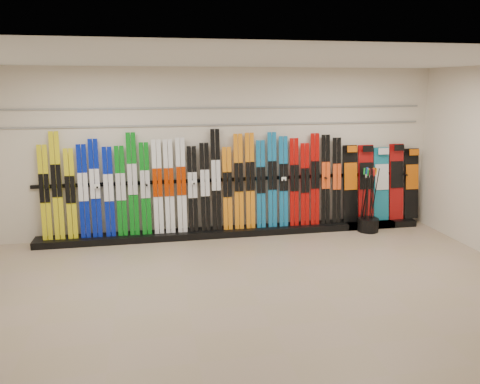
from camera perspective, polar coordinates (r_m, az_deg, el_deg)
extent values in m
plane|color=tan|center=(6.53, 1.33, -11.43)|extent=(8.00, 8.00, 0.00)
plane|color=beige|center=(8.49, -2.23, 4.85)|extent=(8.00, 0.00, 8.00)
plane|color=silver|center=(5.96, 1.48, 15.88)|extent=(8.00, 8.00, 0.00)
cube|color=black|center=(8.64, -0.44, -4.81)|extent=(8.00, 0.40, 0.12)
cube|color=gold|center=(8.50, -22.71, -0.10)|extent=(0.17, 0.18, 1.61)
cube|color=gold|center=(8.45, -21.43, 0.68)|extent=(0.17, 0.21, 1.82)
cube|color=gold|center=(8.43, -19.95, -0.22)|extent=(0.17, 0.18, 1.54)
cube|color=#071996|center=(8.39, -18.55, 0.05)|extent=(0.17, 0.18, 1.60)
cube|color=#071996|center=(8.36, -17.24, 0.41)|extent=(0.17, 0.19, 1.69)
cube|color=#071996|center=(8.35, -15.70, 0.00)|extent=(0.17, 0.18, 1.55)
cube|color=#0A7115|center=(8.33, -14.31, 0.10)|extent=(0.17, 0.18, 1.56)
cube|color=#0A7115|center=(8.31, -12.95, 0.92)|extent=(0.17, 0.20, 1.78)
cube|color=#0A7115|center=(8.31, -11.46, 0.39)|extent=(0.17, 0.18, 1.61)
cube|color=silver|center=(8.31, -10.01, 0.59)|extent=(0.17, 0.19, 1.65)
cube|color=silver|center=(8.32, -8.64, 0.65)|extent=(0.17, 0.19, 1.65)
cube|color=silver|center=(8.33, -7.16, 0.79)|extent=(0.17, 0.19, 1.67)
cube|color=black|center=(8.35, -5.80, 0.34)|extent=(0.17, 0.17, 1.52)
cube|color=black|center=(8.37, -4.29, 0.58)|extent=(0.17, 0.18, 1.58)
cube|color=black|center=(8.38, -2.94, 1.45)|extent=(0.17, 0.20, 1.81)
cube|color=orange|center=(8.43, -1.55, 0.41)|extent=(0.17, 0.17, 1.49)
cube|color=orange|center=(8.45, -0.16, 1.25)|extent=(0.17, 0.20, 1.72)
cube|color=orange|center=(8.49, 1.24, 1.35)|extent=(0.17, 0.20, 1.74)
cube|color=#12649A|center=(8.54, 2.56, 0.94)|extent=(0.17, 0.18, 1.60)
cube|color=#12649A|center=(8.59, 3.95, 1.46)|extent=(0.17, 0.20, 1.74)
cube|color=#12649A|center=(8.65, 5.32, 1.26)|extent=(0.17, 0.19, 1.66)
cube|color=#A50906|center=(8.71, 6.63, 1.18)|extent=(0.17, 0.19, 1.62)
cube|color=#A50906|center=(8.78, 7.92, 0.91)|extent=(0.17, 0.18, 1.53)
cube|color=#A50906|center=(8.84, 9.12, 1.54)|extent=(0.17, 0.19, 1.71)
cube|color=black|center=(8.91, 10.40, 1.48)|extent=(0.17, 0.19, 1.67)
cube|color=black|center=(9.00, 11.70, 1.34)|extent=(0.17, 0.18, 1.62)
cube|color=black|center=(9.16, 13.28, 0.98)|extent=(0.29, 0.23, 1.46)
cube|color=#990C0C|center=(9.30, 15.08, 1.03)|extent=(0.31, 0.23, 1.46)
cube|color=#14728C|center=(9.44, 16.83, 0.94)|extent=(0.30, 0.22, 1.40)
cube|color=#990C0C|center=(9.59, 18.52, 1.18)|extent=(0.29, 0.23, 1.46)
cube|color=black|center=(9.76, 20.16, 0.96)|extent=(0.29, 0.21, 1.37)
cylinder|color=black|center=(9.13, 15.35, -3.88)|extent=(0.39, 0.39, 0.25)
cylinder|color=black|center=(9.00, 15.65, -0.94)|extent=(0.05, 0.06, 1.18)
cylinder|color=black|center=(9.08, 15.77, -0.82)|extent=(0.12, 0.09, 1.18)
cylinder|color=black|center=(8.98, 15.13, -0.94)|extent=(0.03, 0.03, 1.18)
cylinder|color=black|center=(9.02, 14.73, -0.85)|extent=(0.10, 0.12, 1.18)
cylinder|color=black|center=(8.96, 15.29, -0.98)|extent=(0.03, 0.11, 1.18)
cylinder|color=black|center=(9.05, 16.04, -0.89)|extent=(0.15, 0.03, 1.17)
cylinder|color=black|center=(9.04, 15.03, -0.84)|extent=(0.07, 0.15, 1.17)
cylinder|color=black|center=(8.91, 15.14, -1.04)|extent=(0.02, 0.12, 1.18)
cylinder|color=black|center=(8.92, 15.82, -1.07)|extent=(0.15, 0.14, 1.17)
cylinder|color=black|center=(9.01, 15.19, -0.90)|extent=(0.05, 0.09, 1.18)
cylinder|color=black|center=(9.11, 15.00, -0.73)|extent=(0.12, 0.09, 1.18)
cube|color=gray|center=(8.42, -2.24, 8.20)|extent=(7.60, 0.02, 0.03)
cube|color=gray|center=(8.40, -2.25, 10.24)|extent=(7.60, 0.02, 0.03)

